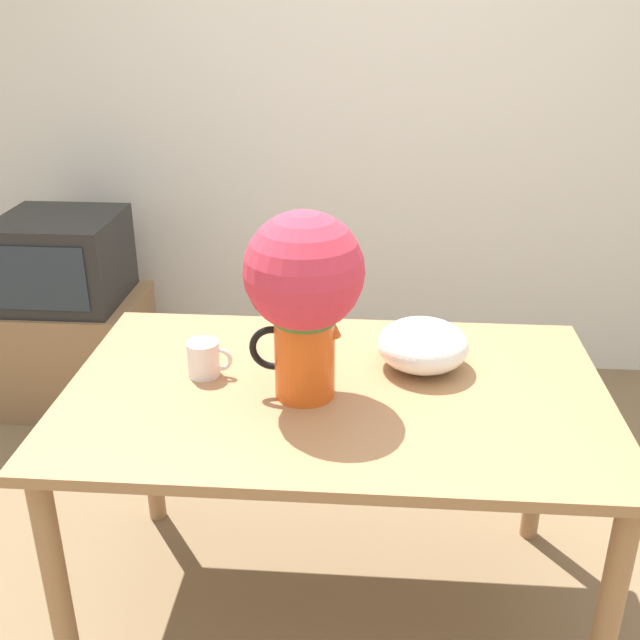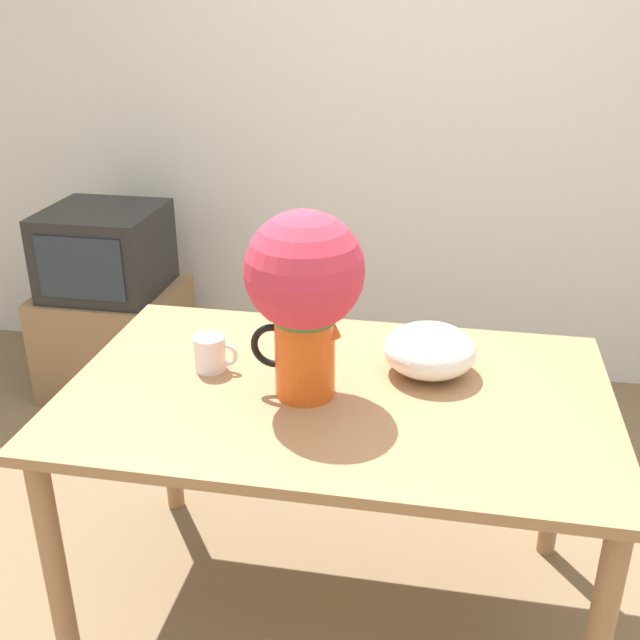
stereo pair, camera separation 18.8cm
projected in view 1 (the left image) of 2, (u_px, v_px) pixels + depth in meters
The scene contains 7 objects.
wall_back at pixel (389, 100), 3.34m from camera, with size 8.00×0.05×2.60m.
table at pixel (336, 420), 2.04m from camera, with size 1.45×0.91×0.78m.
flower_vase at pixel (304, 288), 1.85m from camera, with size 0.30×0.30×0.50m.
coffee_mug at pixel (204, 359), 2.05m from camera, with size 0.13×0.09×0.10m.
white_bowl at pixel (423, 345), 2.08m from camera, with size 0.26×0.26×0.14m.
tv_stand at pixel (77, 350), 3.41m from camera, with size 0.61×0.52×0.50m.
tv_set at pixel (63, 259), 3.23m from camera, with size 0.49×0.48×0.38m.
Camera 1 is at (-0.05, -1.55, 1.77)m, focal length 42.00 mm.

